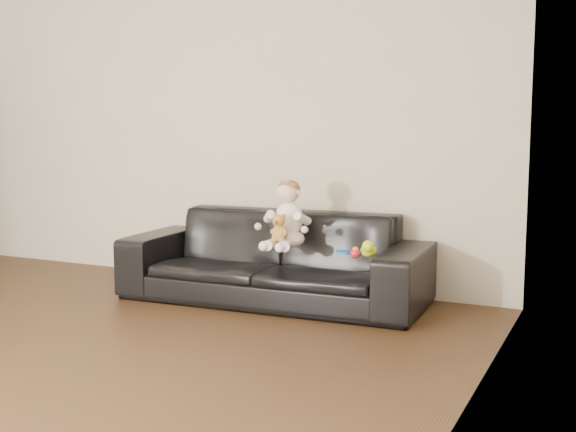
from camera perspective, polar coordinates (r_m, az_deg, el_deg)
The scene contains 8 objects.
wall_back at distance 5.93m, azimuth -6.33°, elevation 7.57°, with size 5.00×5.00×0.00m, color beige.
wall_right at distance 2.38m, azimuth 10.64°, elevation 8.10°, with size 5.50×5.50×0.00m, color beige.
sofa at distance 5.17m, azimuth -1.10°, elevation -3.30°, with size 2.17×0.85×0.63m, color black.
baby at distance 4.95m, azimuth -0.07°, elevation -0.16°, with size 0.35×0.42×0.47m.
teddy_bear at distance 4.82m, azimuth -0.68°, elevation -1.00°, with size 0.13×0.13×0.19m.
toy_green at distance 4.64m, azimuth 6.39°, elevation -2.74°, with size 0.10×0.13×0.09m, color #B3D519.
toy_rattle at distance 4.61m, azimuth 5.34°, elevation -2.95°, with size 0.06×0.06×0.06m, color red.
toy_blue_disc at distance 4.78m, azimuth 4.48°, elevation -2.87°, with size 0.11×0.11×0.02m, color blue.
Camera 1 is at (3.11, -2.30, 1.26)m, focal length 45.00 mm.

